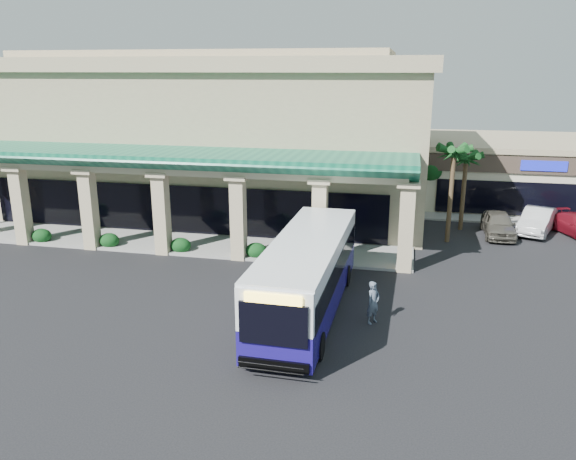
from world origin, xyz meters
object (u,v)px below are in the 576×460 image
(transit_bus, at_px, (307,276))
(car_white, at_px, (537,221))
(pedestrian, at_px, (373,302))
(car_silver, at_px, (498,224))

(transit_bus, xyz_separation_m, car_white, (12.26, 15.29, -0.87))
(pedestrian, relative_size, car_silver, 0.40)
(transit_bus, xyz_separation_m, pedestrian, (2.87, -0.47, -0.76))
(car_silver, distance_m, car_white, 2.86)
(pedestrian, bearing_deg, car_silver, 10.31)
(transit_bus, distance_m, car_white, 19.62)
(transit_bus, relative_size, pedestrian, 6.57)
(pedestrian, xyz_separation_m, car_white, (9.39, 15.76, -0.11))
(transit_bus, distance_m, pedestrian, 3.00)
(pedestrian, bearing_deg, car_white, 4.86)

